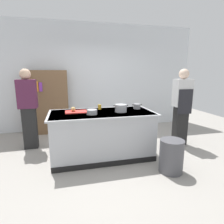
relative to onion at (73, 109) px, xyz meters
name	(u,v)px	position (x,y,z in m)	size (l,w,h in m)	color
ground_plane	(102,156)	(0.53, -0.12, -0.96)	(10.00, 10.00, 0.00)	#9E9991
back_wall	(88,77)	(0.53, 1.98, 0.54)	(6.40, 0.12, 3.00)	silver
counter_island	(102,134)	(0.53, -0.12, -0.50)	(1.98, 0.98, 0.90)	#B7BABF
cutting_board	(76,112)	(0.05, -0.01, -0.05)	(0.40, 0.28, 0.02)	red
onion	(73,109)	(0.00, 0.00, 0.00)	(0.09, 0.09, 0.09)	tan
stock_pot	(121,108)	(0.89, -0.17, 0.01)	(0.29, 0.22, 0.15)	#B7BABF
sauce_pan	(137,106)	(1.30, 0.04, -0.01)	(0.21, 0.14, 0.10)	#99999E
mixing_bowl	(92,112)	(0.32, -0.25, -0.02)	(0.19, 0.19, 0.09)	#B7BABF
juice_cup	(100,107)	(0.53, 0.16, -0.01)	(0.07, 0.07, 0.10)	yellow
trash_bin	(171,156)	(1.54, -0.97, -0.68)	(0.39, 0.39, 0.56)	#4C4C51
person_chef	(182,106)	(2.38, 0.08, -0.05)	(0.38, 0.25, 1.72)	black
person_guest	(28,107)	(-0.92, 0.69, -0.05)	(0.38, 0.24, 1.72)	black
bookshelf	(47,102)	(-0.62, 1.68, -0.11)	(1.10, 0.31, 1.70)	brown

